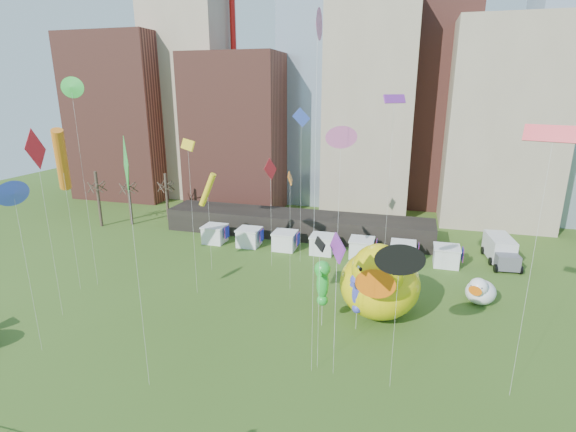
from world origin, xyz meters
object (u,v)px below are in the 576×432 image
(small_duck, at_px, (480,291))
(box_truck, at_px, (500,250))
(seahorse_green, at_px, (323,280))
(seahorse_purple, at_px, (358,290))
(big_duck, at_px, (379,281))

(small_duck, xyz_separation_m, box_truck, (3.82, 12.30, 0.19))
(seahorse_green, relative_size, seahorse_purple, 1.17)
(big_duck, xyz_separation_m, small_duck, (9.40, 5.15, -2.19))
(seahorse_purple, bearing_deg, big_duck, 80.08)
(seahorse_green, height_order, box_truck, seahorse_green)
(seahorse_purple, distance_m, box_truck, 25.29)
(small_duck, xyz_separation_m, seahorse_purple, (-11.02, -8.06, 2.41))
(seahorse_purple, bearing_deg, small_duck, 55.36)
(big_duck, distance_m, box_truck, 21.98)
(big_duck, bearing_deg, box_truck, 53.74)
(seahorse_green, xyz_separation_m, box_truck, (17.85, 20.60, -2.93))
(seahorse_green, relative_size, box_truck, 0.85)
(big_duck, bearing_deg, small_duck, 29.59)
(big_duck, relative_size, seahorse_green, 1.62)
(small_duck, bearing_deg, big_duck, -127.00)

